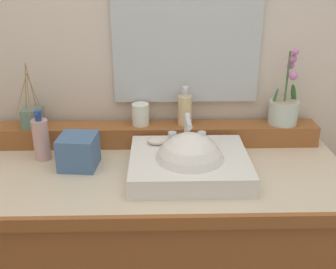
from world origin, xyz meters
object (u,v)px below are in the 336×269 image
Objects in this scene: soap_dispenser at (185,109)px; reed_diffuser at (33,117)px; potted_plant at (284,107)px; soap_bar at (157,141)px; lotion_bottle at (41,139)px; tissue_box at (79,151)px; tumbler_cup at (141,114)px; sink_basin at (189,166)px.

reed_diffuser reaches higher than soap_dispenser.
potted_plant reaches higher than soap_dispenser.
lotion_bottle is (-0.43, 0.03, 0.00)m from soap_bar.
soap_dispenser is 0.45m from tissue_box.
lotion_bottle is (0.06, -0.12, -0.04)m from reed_diffuser.
potted_plant is 0.82m from tissue_box.
tumbler_cup reaches higher than soap_bar.
soap_bar is 0.27× the size of reed_diffuser.
sink_basin is 0.66m from reed_diffuser.
potted_plant is 1.58× the size of lotion_bottle.
lotion_bottle is 0.16m from tissue_box.
tissue_box is (-0.79, -0.20, -0.09)m from potted_plant.
soap_bar is at bearing -16.89° from reed_diffuser.
sink_basin is 5.90× the size of soap_bar.
lotion_bottle is 1.49× the size of tissue_box.
lotion_bottle is at bearing -63.62° from reed_diffuser.
soap_dispenser is at bearing 1.07° from reed_diffuser.
tumbler_cup is at bearing -179.77° from potted_plant.
soap_dispenser is at bearing -179.50° from potted_plant.
potted_plant reaches higher than reed_diffuser.
tumbler_cup is (-0.18, 0.27, 0.09)m from sink_basin.
tissue_box is at bearing -23.72° from lotion_bottle.
lotion_bottle reaches higher than tumbler_cup.
lotion_bottle is at bearing 156.28° from tissue_box.
sink_basin is 0.29m from soap_dispenser.
sink_basin is at bearing -14.13° from lotion_bottle.
soap_dispenser is at bearing 26.41° from tissue_box.
potted_plant is (0.40, 0.27, 0.12)m from sink_basin.
sink_basin is at bearing -145.72° from potted_plant.
soap_bar is 0.51m from reed_diffuser.
soap_dispenser is 0.81× the size of lotion_bottle.
potted_plant is at bearing 0.50° from soap_dispenser.
potted_plant is 0.40m from soap_dispenser.
lotion_bottle is at bearing 176.17° from soap_bar.
sink_basin is at bearing -23.06° from reed_diffuser.
reed_diffuser is 1.98× the size of tissue_box.
tissue_box is (0.15, -0.07, -0.02)m from lotion_bottle.
sink_basin is at bearing -89.92° from soap_dispenser.
sink_basin is 0.56m from lotion_bottle.
tumbler_cup is at bearing 179.64° from soap_dispenser.
reed_diffuser is (-0.43, -0.01, -0.00)m from tumbler_cup.
potted_plant is 1.00m from reed_diffuser.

